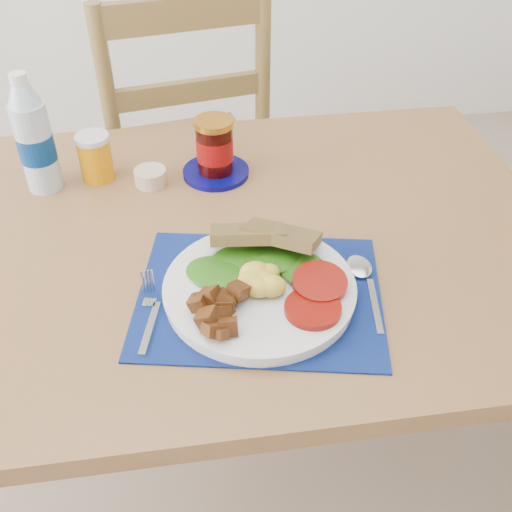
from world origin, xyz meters
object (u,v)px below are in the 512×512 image
at_px(chair_far, 182,128).
at_px(water_bottle, 35,140).
at_px(jam_on_saucer, 215,151).
at_px(breakfast_plate, 256,287).
at_px(juice_glass, 96,158).

relative_size(chair_far, water_bottle, 5.01).
height_order(chair_far, jam_on_saucer, chair_far).
relative_size(chair_far, jam_on_saucer, 8.70).
distance_m(chair_far, jam_on_saucer, 0.51).
bearing_deg(breakfast_plate, juice_glass, 138.60).
xyz_separation_m(chair_far, jam_on_saucer, (0.06, -0.47, 0.19)).
bearing_deg(juice_glass, water_bottle, -170.05).
xyz_separation_m(breakfast_plate, juice_glass, (-0.28, 0.42, 0.02)).
height_order(breakfast_plate, water_bottle, water_bottle).
height_order(juice_glass, jam_on_saucer, jam_on_saucer).
relative_size(breakfast_plate, juice_glass, 3.32).
bearing_deg(jam_on_saucer, chair_far, 97.25).
distance_m(chair_far, juice_glass, 0.52).
relative_size(chair_far, juice_glass, 13.12).
distance_m(juice_glass, jam_on_saucer, 0.25).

